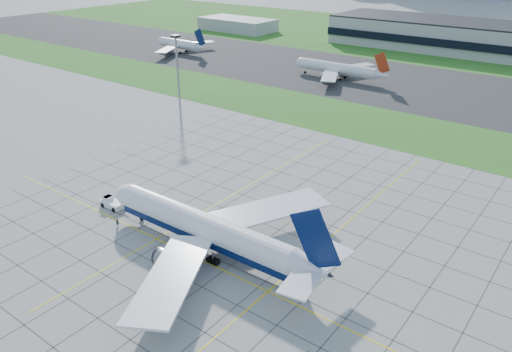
{
  "coord_description": "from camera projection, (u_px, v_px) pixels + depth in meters",
  "views": [
    {
      "loc": [
        58.18,
        -58.73,
        55.05
      ],
      "look_at": [
        -2.96,
        22.35,
        7.0
      ],
      "focal_mm": 35.0,
      "sensor_mm": 36.0,
      "label": 1
    }
  ],
  "objects": [
    {
      "name": "distant_jet_1",
      "position": [
        338.0,
        68.0,
        217.52
      ],
      "size": [
        42.49,
        42.66,
        14.08
      ],
      "color": "white",
      "rests_on": "ground"
    },
    {
      "name": "airliner",
      "position": [
        206.0,
        229.0,
        96.26
      ],
      "size": [
        54.33,
        55.08,
        17.11
      ],
      "rotation": [
        0.0,
        0.0,
        0.01
      ],
      "color": "white",
      "rests_on": "ground"
    },
    {
      "name": "light_mast",
      "position": [
        177.0,
        62.0,
        175.69
      ],
      "size": [
        2.5,
        2.5,
        25.6
      ],
      "color": "gray",
      "rests_on": "ground"
    },
    {
      "name": "ground",
      "position": [
        199.0,
        251.0,
        97.6
      ],
      "size": [
        1400.0,
        1400.0,
        0.0
      ],
      "primitive_type": "plane",
      "color": "#9C9C97",
      "rests_on": "ground"
    },
    {
      "name": "apron_markings",
      "position": [
        237.0,
        228.0,
        105.36
      ],
      "size": [
        120.0,
        130.0,
        0.03
      ],
      "color": "#474744",
      "rests_on": "ground"
    },
    {
      "name": "grass_far",
      "position": [
        508.0,
        48.0,
        281.63
      ],
      "size": [
        700.0,
        145.0,
        0.04
      ],
      "primitive_type": "cube",
      "color": "#2B681D",
      "rests_on": "ground"
    },
    {
      "name": "crew_near",
      "position": [
        117.0,
        222.0,
        105.82
      ],
      "size": [
        0.65,
        0.76,
        1.77
      ],
      "primitive_type": "imported",
      "rotation": [
        0.0,
        0.0,
        1.14
      ],
      "color": "black",
      "rests_on": "ground"
    },
    {
      "name": "distant_jet_0",
      "position": [
        180.0,
        44.0,
        268.45
      ],
      "size": [
        32.3,
        42.66,
        14.08
      ],
      "color": "white",
      "rests_on": "ground"
    },
    {
      "name": "pushback_tug",
      "position": [
        112.0,
        203.0,
        113.31
      ],
      "size": [
        8.51,
        3.04,
        2.36
      ],
      "rotation": [
        0.0,
        0.0,
        0.01
      ],
      "color": "white",
      "rests_on": "ground"
    },
    {
      "name": "asphalt_taxiway",
      "position": [
        444.0,
        90.0,
        202.23
      ],
      "size": [
        700.0,
        75.0,
        0.04
      ],
      "primitive_type": "cube",
      "color": "#383838",
      "rests_on": "ground"
    },
    {
      "name": "grass_median",
      "position": [
        388.0,
        127.0,
        162.54
      ],
      "size": [
        700.0,
        35.0,
        0.04
      ],
      "primitive_type": "cube",
      "color": "#2B681D",
      "rests_on": "ground"
    },
    {
      "name": "service_block",
      "position": [
        238.0,
        24.0,
        334.52
      ],
      "size": [
        50.0,
        25.0,
        8.0
      ],
      "primitive_type": "cube",
      "color": "#B7B7B2",
      "rests_on": "ground"
    }
  ]
}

